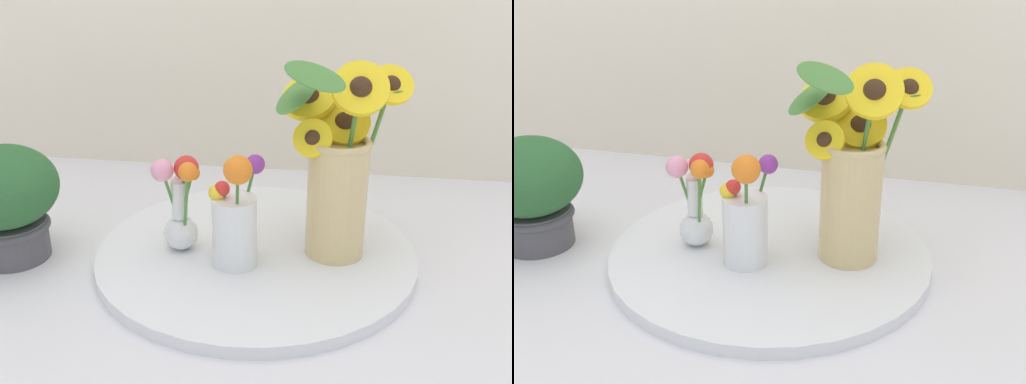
% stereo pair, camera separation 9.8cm
% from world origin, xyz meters
% --- Properties ---
extents(ground_plane, '(6.00, 6.00, 0.00)m').
position_xyz_m(ground_plane, '(0.00, 0.00, 0.00)').
color(ground_plane, silver).
extents(serving_tray, '(0.54, 0.54, 0.02)m').
position_xyz_m(serving_tray, '(-0.02, 0.06, 0.01)').
color(serving_tray, silver).
rests_on(serving_tray, ground_plane).
extents(mason_jar_sunflowers, '(0.22, 0.23, 0.33)m').
position_xyz_m(mason_jar_sunflowers, '(0.10, 0.07, 0.17)').
color(mason_jar_sunflowers, '#D1B77A').
rests_on(mason_jar_sunflowers, serving_tray).
extents(vase_small_center, '(0.08, 0.11, 0.20)m').
position_xyz_m(vase_small_center, '(-0.05, 0.00, 0.10)').
color(vase_small_center, white).
rests_on(vase_small_center, serving_tray).
extents(vase_bulb_right, '(0.08, 0.09, 0.17)m').
position_xyz_m(vase_bulb_right, '(-0.15, 0.03, 0.11)').
color(vase_bulb_right, white).
rests_on(vase_bulb_right, serving_tray).
extents(potted_plant, '(0.18, 0.18, 0.20)m').
position_xyz_m(potted_plant, '(-0.43, 0.00, 0.11)').
color(potted_plant, '#4C4C51').
rests_on(potted_plant, ground_plane).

